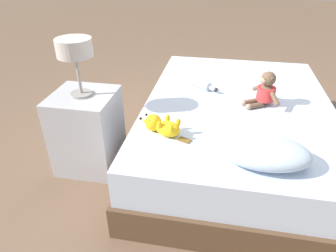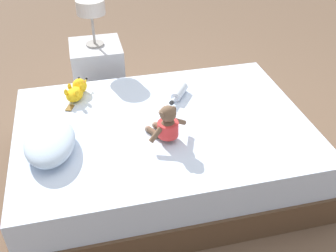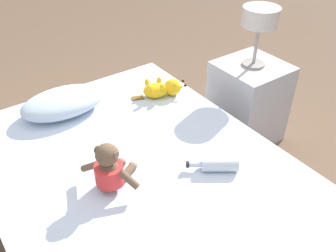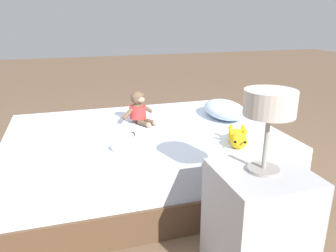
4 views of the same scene
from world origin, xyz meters
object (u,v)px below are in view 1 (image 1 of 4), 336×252
object	(u,v)px
pillow	(263,152)
plush_monkey	(265,91)
bed	(235,129)
nightstand	(88,131)
bedside_lamp	(75,51)
plush_yellow_creature	(162,126)
glass_bottle	(201,84)

from	to	relation	value
pillow	plush_monkey	size ratio (longest dim) A/B	1.80
bed	plush_monkey	xyz separation A→B (m)	(-0.16, 0.01, 0.32)
nightstand	bedside_lamp	distance (m)	0.56
pillow	plush_monkey	distance (m)	0.67
bed	pillow	bearing A→B (deg)	98.78
bed	plush_yellow_creature	distance (m)	0.72
pillow	bed	bearing A→B (deg)	-81.22
plush_yellow_creature	nightstand	bearing A→B (deg)	-17.68
plush_monkey	plush_yellow_creature	size ratio (longest dim) A/B	0.82
bed	plush_monkey	bearing A→B (deg)	175.62
pillow	plush_monkey	bearing A→B (deg)	-94.95
bed	glass_bottle	distance (m)	0.42
bed	plush_monkey	size ratio (longest dim) A/B	7.08
glass_bottle	bedside_lamp	world-z (taller)	bedside_lamp
plush_monkey	bedside_lamp	distance (m)	1.25
plush_yellow_creature	nightstand	distance (m)	0.63
plush_yellow_creature	nightstand	xyz separation A→B (m)	(0.56, -0.18, -0.21)
nightstand	bed	bearing A→B (deg)	-162.42
plush_yellow_creature	bedside_lamp	xyz separation A→B (m)	(0.56, -0.18, 0.35)
bed	nightstand	world-z (taller)	nightstand
glass_bottle	plush_monkey	bearing A→B (deg)	156.55
glass_bottle	bedside_lamp	xyz separation A→B (m)	(0.73, 0.50, 0.37)
pillow	plush_yellow_creature	xyz separation A→B (m)	(0.55, -0.18, -0.02)
pillow	bedside_lamp	xyz separation A→B (m)	(1.11, -0.36, 0.34)
bed	glass_bottle	bearing A→B (deg)	-32.65
glass_bottle	bed	bearing A→B (deg)	147.35
plush_monkey	bedside_lamp	world-z (taller)	bedside_lamp
plush_yellow_creature	bedside_lamp	distance (m)	0.69
glass_bottle	nightstand	world-z (taller)	nightstand
nightstand	plush_yellow_creature	bearing A→B (deg)	162.32
pillow	glass_bottle	bearing A→B (deg)	-65.83
pillow	plush_yellow_creature	size ratio (longest dim) A/B	1.48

